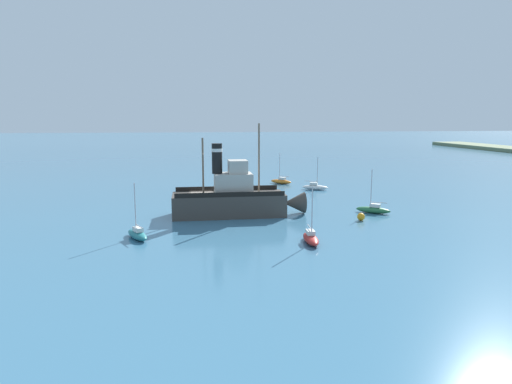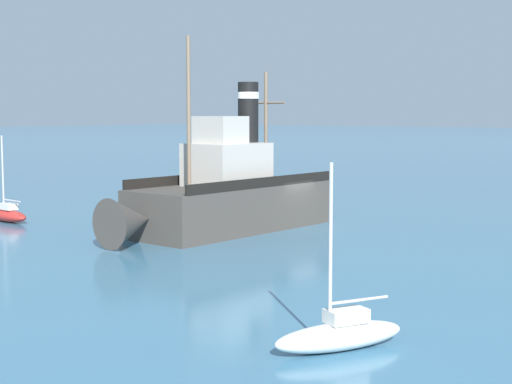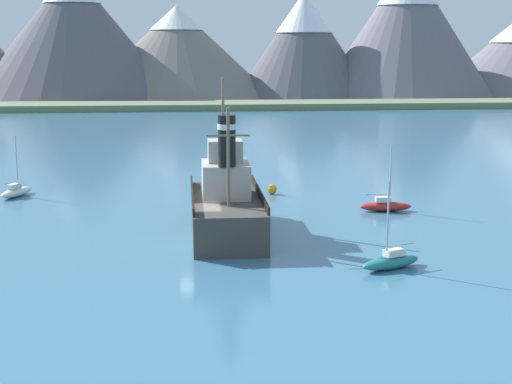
# 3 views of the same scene
# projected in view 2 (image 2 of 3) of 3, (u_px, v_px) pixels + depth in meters

# --- Properties ---
(ground_plane) EXTENTS (600.00, 600.00, 0.00)m
(ground_plane) POSITION_uv_depth(u_px,v_px,m) (293.00, 227.00, 42.59)
(ground_plane) COLOR teal
(old_tugboat) EXTENTS (4.51, 14.42, 9.90)m
(old_tugboat) POSITION_uv_depth(u_px,v_px,m) (226.00, 196.00, 40.87)
(old_tugboat) COLOR #423D38
(old_tugboat) RESTS_ON ground
(sailboat_teal) EXTENTS (3.91, 2.58, 4.90)m
(sailboat_teal) POSITION_uv_depth(u_px,v_px,m) (225.00, 197.00, 53.60)
(sailboat_teal) COLOR #23757A
(sailboat_teal) RESTS_ON ground
(sailboat_white) EXTENTS (2.55, 3.92, 4.90)m
(sailboat_white) POSITION_uv_depth(u_px,v_px,m) (340.00, 334.00, 20.38)
(sailboat_white) COLOR white
(sailboat_white) RESTS_ON ground
(sailboat_red) EXTENTS (3.87, 1.35, 4.90)m
(sailboat_red) POSITION_uv_depth(u_px,v_px,m) (7.00, 214.00, 44.61)
(sailboat_red) COLOR #B22823
(sailboat_red) RESTS_ON ground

